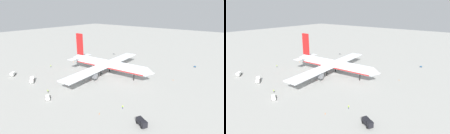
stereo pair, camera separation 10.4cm
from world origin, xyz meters
TOP-DOWN VIEW (x-y plane):
  - ground_plane at (0.00, 0.00)m, footprint 600.00×600.00m
  - airliner at (-1.36, -0.24)m, footprint 66.32×75.14m
  - service_truck_0 at (-28.12, -39.58)m, footprint 6.38×5.15m
  - service_truck_1 at (45.76, -35.39)m, footprint 5.58×4.39m
  - service_truck_2 at (-48.58, -42.02)m, footprint 5.60×5.00m
  - service_van at (-1.35, -45.99)m, footprint 4.84×3.81m
  - baggage_cart_0 at (-31.65, 46.40)m, footprint 2.76×2.43m
  - baggage_cart_1 at (41.83, 54.01)m, footprint 1.98×3.49m
  - ground_worker_0 at (-7.74, -41.71)m, footprint 0.46×0.46m
  - ground_worker_1 at (-44.36, -15.81)m, footprint 0.56×0.56m
  - ground_worker_2 at (33.09, -30.01)m, footprint 0.57×0.57m
  - traffic_cone_0 at (38.60, 17.00)m, footprint 0.36×0.36m
  - traffic_cone_1 at (27.72, -39.75)m, footprint 0.36×0.36m
  - traffic_cone_2 at (-38.32, 24.79)m, footprint 0.36×0.36m
  - traffic_cone_3 at (-41.69, 4.15)m, footprint 0.36×0.36m

SIDE VIEW (x-z plane):
  - ground_plane at x=0.00m, z-range 0.00..0.00m
  - baggage_cart_0 at x=-31.65m, z-range 0.06..0.46m
  - baggage_cart_1 at x=41.83m, z-range 0.07..0.47m
  - traffic_cone_0 at x=38.60m, z-range 0.00..0.55m
  - traffic_cone_1 at x=27.72m, z-range 0.00..0.55m
  - traffic_cone_2 at x=-38.32m, z-range 0.00..0.55m
  - traffic_cone_3 at x=-41.69m, z-range 0.00..0.55m
  - ground_worker_0 at x=-7.74m, z-range 0.01..1.71m
  - ground_worker_2 at x=33.09m, z-range 0.02..1.79m
  - ground_worker_1 at x=-44.36m, z-range 0.02..1.80m
  - service_van at x=-1.35m, z-range 0.05..2.02m
  - service_truck_2 at x=-48.58m, z-range 0.02..2.60m
  - service_truck_0 at x=-28.12m, z-range 0.02..2.80m
  - service_truck_1 at x=45.76m, z-range 0.12..2.93m
  - airliner at x=-1.36m, z-range -6.00..19.85m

